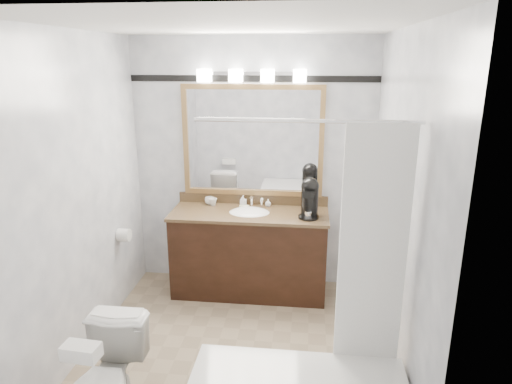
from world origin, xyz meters
TOP-DOWN VIEW (x-y plane):
  - room at (0.00, 0.00)m, footprint 2.42×2.62m
  - vanity at (0.00, 1.02)m, footprint 1.53×0.58m
  - mirror at (0.00, 1.28)m, footprint 1.40×0.04m
  - vanity_light_bar at (0.00, 1.23)m, footprint 1.02×0.14m
  - accent_stripe at (0.00, 1.29)m, footprint 2.40×0.01m
  - tp_roll at (-1.14, 0.66)m, footprint 0.11×0.12m
  - tissue_box at (-0.66, -1.12)m, footprint 0.21×0.13m
  - coffee_maker at (0.58, 0.97)m, footprint 0.19×0.24m
  - cup_left at (-0.44, 1.22)m, footprint 0.11×0.11m
  - cup_right at (-0.39, 1.19)m, footprint 0.10×0.10m
  - soap_bottle_a at (-0.08, 1.17)m, footprint 0.06×0.06m
  - soap_bottle_b at (0.16, 1.21)m, footprint 0.07×0.07m
  - soap_bar at (-0.07, 1.13)m, footprint 0.10×0.07m

SIDE VIEW (x-z plane):
  - vanity at x=0.00m, z-range -0.04..0.93m
  - tp_roll at x=-1.14m, z-range 0.64..0.76m
  - tissue_box at x=-0.66m, z-range 0.71..0.79m
  - soap_bar at x=-0.07m, z-range 0.85..0.88m
  - cup_right at x=-0.39m, z-range 0.85..0.92m
  - cup_left at x=-0.44m, z-range 0.85..0.92m
  - soap_bottle_b at x=0.16m, z-range 0.85..0.93m
  - soap_bottle_a at x=-0.08m, z-range 0.85..0.97m
  - coffee_maker at x=0.58m, z-range 0.86..1.23m
  - room at x=0.00m, z-range -0.01..2.51m
  - mirror at x=0.00m, z-range 0.95..2.05m
  - accent_stripe at x=0.00m, z-range 2.07..2.13m
  - vanity_light_bar at x=0.00m, z-range 2.07..2.19m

